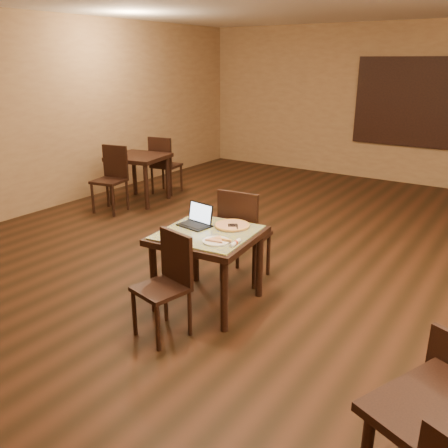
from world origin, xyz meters
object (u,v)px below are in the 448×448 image
Objects in this scene: pizza_pan at (232,227)px; other_table_b at (139,163)px; laptop at (197,220)px; other_table_b_chair_near at (112,175)px; chair_main_far at (242,231)px; other_table_b_chair_far at (164,162)px; tiled_table at (208,242)px; chair_main_near at (168,278)px.

other_table_b is at bearing 147.33° from pizza_pan.
other_table_b_chair_near is (-2.88, 1.58, -0.23)m from laptop.
pizza_pan is (0.32, 0.14, -0.05)m from laptop.
chair_main_far is at bearing 106.69° from pizza_pan.
other_table_b is 0.96× the size of other_table_b_chair_far.
chair_main_far is at bearing 75.41° from laptop.
chair_main_near is (0.02, -0.62, -0.14)m from tiled_table.
chair_main_near is 0.81m from laptop.
chair_main_near is 4.24m from other_table_b.
laptop is at bearing 61.78° from chair_main_far.
tiled_table is 0.97× the size of other_table_b_chair_near.
other_table_b is (-3.08, 1.68, 0.08)m from chair_main_far.
tiled_table is 0.64m from chair_main_near.
other_table_b_chair_near reaches higher than chair_main_near.
other_table_b_chair_far is at bearing 78.20° from other_table_b_chair_near.
pizza_pan is at bearing 129.86° from other_table_b_chair_far.
pizza_pan is 3.79m from other_table_b.
chair_main_far is 3.13× the size of laptop.
other_table_b_chair_far is (0.03, 1.21, 0.00)m from other_table_b_chair_near.
pizza_pan is at bearing 57.69° from tiled_table.
pizza_pan is 0.32× the size of other_table_b_chair_near.
other_table_b_chair_near is (-3.10, 2.30, 0.06)m from chair_main_near.
other_table_b is 0.96× the size of other_table_b_chair_near.
tiled_table is 0.96× the size of chair_main_far.
chair_main_near is at bearing -53.54° from other_table_b.
chair_main_far reaches higher than other_table_b_chair_far.
laptop reaches higher than other_table_b.
chair_main_far reaches higher than chair_main_near.
other_table_b is 0.61m from other_table_b_chair_near.
tiled_table is 3.05× the size of pizza_pan.
tiled_table is 0.61m from chair_main_far.
laptop is 3.61m from other_table_b.
chair_main_far is 1.01× the size of other_table_b_chair_far.
chair_main_far is 3.82m from other_table_b_chair_far.
chair_main_near is at bearing 120.90° from other_table_b_chair_far.
pizza_pan is at bearing 100.80° from chair_main_far.
chair_main_near reaches higher than other_table_b.
chair_main_far is 1.05× the size of other_table_b.
other_table_b is (-3.19, 2.04, -0.10)m from pizza_pan.
chair_main_far is 0.42m from pizza_pan.
pizza_pan is at bearing -34.45° from other_table_b_chair_near.
other_table_b_chair_near is (-3.09, 1.07, -0.00)m from chair_main_far.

